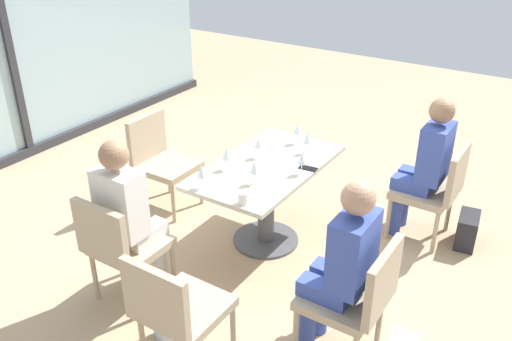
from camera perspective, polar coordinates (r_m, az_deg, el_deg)
ground_plane at (r=4.72m, az=1.03°, el=-7.34°), size 12.00×12.00×0.00m
window_wall_backdrop at (r=6.37m, az=-24.57°, el=11.47°), size 5.94×0.10×2.70m
dining_table_main at (r=4.44m, az=1.08°, el=-1.64°), size 1.34×0.76×0.73m
chair_far_left at (r=3.93m, az=-14.06°, el=-7.43°), size 0.50×0.46×0.87m
chair_front_left at (r=3.44m, az=10.48°, el=-12.70°), size 0.46×0.50×0.87m
chair_front_right at (r=4.74m, az=18.29°, el=-1.67°), size 0.46×0.50×0.87m
chair_side_end at (r=3.33m, az=-8.47°, el=-14.01°), size 0.50×0.46×0.87m
chair_near_window at (r=5.09m, az=-9.97°, el=1.40°), size 0.46×0.51×0.87m
person_far_left at (r=3.88m, az=-13.25°, el=-4.22°), size 0.39×0.34×1.26m
person_front_left at (r=3.34m, az=9.04°, el=-9.43°), size 0.34×0.39×1.26m
person_front_right at (r=4.68m, az=17.38°, el=0.85°), size 0.34×0.39×1.26m
wine_glass_0 at (r=4.17m, az=4.85°, el=1.27°), size 0.07×0.07×0.18m
wine_glass_1 at (r=4.23m, az=-3.08°, el=1.71°), size 0.07×0.07×0.18m
wine_glass_2 at (r=4.52m, az=5.41°, el=3.36°), size 0.07×0.07×0.18m
wine_glass_3 at (r=3.97m, az=-5.70°, el=-0.13°), size 0.07×0.07×0.18m
wine_glass_4 at (r=4.01m, az=-0.16°, el=0.30°), size 0.07×0.07×0.18m
wine_glass_5 at (r=4.42m, az=0.30°, el=2.93°), size 0.07×0.07×0.18m
wine_glass_6 at (r=4.70m, az=4.37°, el=4.37°), size 0.07×0.07×0.18m
coffee_cup at (r=3.79m, az=-1.36°, el=-2.91°), size 0.08×0.08×0.09m
cell_phone_on_table at (r=4.31m, az=5.48°, el=0.24°), size 0.08×0.15×0.01m
handbag_0 at (r=3.81m, az=-8.25°, el=-14.88°), size 0.34×0.27×0.28m
handbag_2 at (r=4.94m, az=21.23°, el=-5.82°), size 0.32×0.20×0.28m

